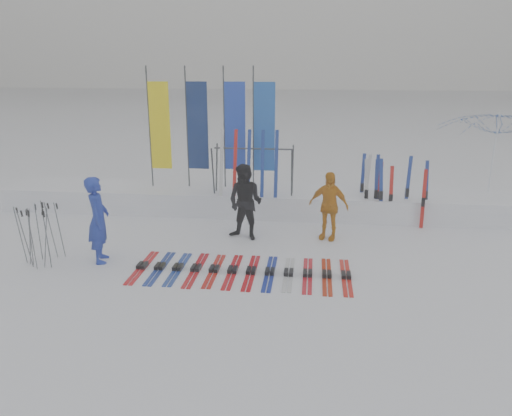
# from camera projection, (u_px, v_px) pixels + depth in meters

# --- Properties ---
(ground) EXTENTS (120.00, 120.00, 0.00)m
(ground) POSITION_uv_depth(u_px,v_px,m) (235.00, 285.00, 9.12)
(ground) COLOR white
(ground) RESTS_ON ground
(snow_bank) EXTENTS (14.00, 1.60, 0.60)m
(snow_bank) POSITION_uv_depth(u_px,v_px,m) (262.00, 201.00, 13.40)
(snow_bank) COLOR white
(snow_bank) RESTS_ON ground
(person_blue) EXTENTS (0.59, 0.74, 1.76)m
(person_blue) POSITION_uv_depth(u_px,v_px,m) (98.00, 220.00, 9.95)
(person_blue) COLOR #1B309F
(person_blue) RESTS_ON ground
(person_black) EXTENTS (1.01, 0.90, 1.73)m
(person_black) POSITION_uv_depth(u_px,v_px,m) (245.00, 202.00, 11.23)
(person_black) COLOR black
(person_black) RESTS_ON ground
(person_yellow) EXTENTS (0.99, 0.67, 1.57)m
(person_yellow) POSITION_uv_depth(u_px,v_px,m) (329.00, 206.00, 11.25)
(person_yellow) COLOR orange
(person_yellow) RESTS_ON ground
(tent_canopy) EXTENTS (3.47, 3.52, 2.76)m
(tent_canopy) POSITION_uv_depth(u_px,v_px,m) (493.00, 163.00, 12.85)
(tent_canopy) COLOR white
(tent_canopy) RESTS_ON ground
(ski_row) EXTENTS (4.16, 1.69, 0.07)m
(ski_row) POSITION_uv_depth(u_px,v_px,m) (242.00, 271.00, 9.64)
(ski_row) COLOR red
(ski_row) RESTS_ON ground
(pole_cluster) EXTENTS (0.73, 0.70, 1.25)m
(pole_cluster) POSITION_uv_depth(u_px,v_px,m) (39.00, 235.00, 9.92)
(pole_cluster) COLOR #595B60
(pole_cluster) RESTS_ON ground
(feather_flags) EXTENTS (3.37, 0.17, 3.20)m
(feather_flags) POSITION_uv_depth(u_px,v_px,m) (213.00, 127.00, 13.17)
(feather_flags) COLOR #383A3F
(feather_flags) RESTS_ON ground
(ski_rack) EXTENTS (2.04, 0.80, 1.23)m
(ski_rack) POSITION_uv_depth(u_px,v_px,m) (253.00, 164.00, 12.73)
(ski_rack) COLOR #383A3F
(ski_rack) RESTS_ON ground
(upright_skis) EXTENTS (1.61, 1.04, 1.70)m
(upright_skis) POSITION_uv_depth(u_px,v_px,m) (386.00, 190.00, 12.51)
(upright_skis) COLOR navy
(upright_skis) RESTS_ON ground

